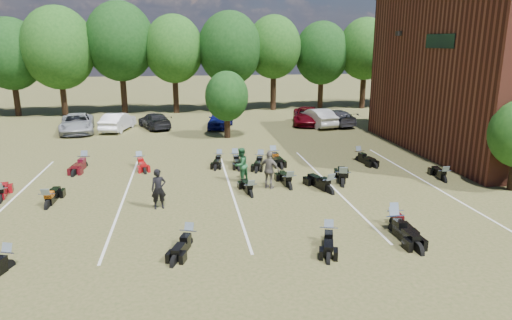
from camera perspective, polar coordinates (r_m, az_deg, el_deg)
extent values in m
plane|color=brown|center=(19.89, 6.46, -6.04)|extent=(160.00, 160.00, 0.00)
imported|color=white|center=(38.46, -16.89, 4.61)|extent=(2.52, 4.63, 1.45)
imported|color=#95979D|center=(38.63, -21.48, 4.29)|extent=(3.28, 5.64, 1.47)
imported|color=black|center=(38.71, -12.57, 4.82)|extent=(3.24, 4.76, 1.28)
imported|color=navy|center=(38.13, -4.46, 5.15)|extent=(2.66, 4.65, 1.49)
imported|color=#B9B9B4|center=(38.95, 7.60, 5.30)|extent=(2.57, 4.89, 1.53)
imported|color=#59050E|center=(39.88, 6.46, 5.49)|extent=(3.54, 5.66, 1.46)
imported|color=#3C3C41|center=(39.63, 9.80, 5.24)|extent=(2.97, 5.00, 1.36)
imported|color=black|center=(19.94, -12.08, -3.56)|extent=(0.70, 0.53, 1.75)
imported|color=#225B31|center=(23.25, -1.90, -0.60)|extent=(1.09, 1.08, 1.77)
imported|color=#625C54|center=(22.13, 1.69, -1.25)|extent=(1.15, 1.03, 1.87)
cube|color=black|center=(33.22, 17.41, 14.86)|extent=(0.30, 0.40, 0.30)
cube|color=black|center=(28.85, 21.99, 13.62)|extent=(0.06, 3.00, 0.80)
cylinder|color=black|center=(49.80, -27.75, 7.25)|extent=(0.58, 0.58, 4.08)
ellipsoid|color=#1E4C19|center=(49.56, -28.35, 12.16)|extent=(6.00, 6.00, 6.90)
cylinder|color=black|center=(48.44, -22.11, 7.69)|extent=(0.58, 0.58, 4.08)
ellipsoid|color=#1E4C19|center=(48.19, -22.60, 12.75)|extent=(6.00, 6.00, 6.90)
cylinder|color=black|center=(47.56, -16.18, 8.07)|extent=(0.57, 0.58, 4.08)
ellipsoid|color=#1E4C19|center=(47.30, -16.56, 13.24)|extent=(6.00, 6.00, 6.90)
cylinder|color=black|center=(47.19, -10.10, 8.37)|extent=(0.57, 0.58, 4.08)
ellipsoid|color=#1E4C19|center=(46.94, -10.33, 13.59)|extent=(6.00, 6.00, 6.90)
cylinder|color=black|center=(47.36, -3.97, 8.58)|extent=(0.58, 0.58, 4.08)
ellipsoid|color=#1E4C19|center=(47.10, -4.07, 13.78)|extent=(6.00, 6.00, 6.90)
cylinder|color=black|center=(48.04, 2.05, 8.69)|extent=(0.57, 0.58, 4.08)
ellipsoid|color=#1E4C19|center=(47.79, 2.09, 13.82)|extent=(6.00, 6.00, 6.90)
cylinder|color=black|center=(49.23, 7.84, 8.71)|extent=(0.57, 0.58, 4.08)
ellipsoid|color=#1E4C19|center=(48.99, 8.01, 13.71)|extent=(6.00, 6.00, 6.90)
cylinder|color=black|center=(50.89, 13.30, 8.65)|extent=(0.57, 0.58, 4.08)
ellipsoid|color=#1E4C19|center=(50.65, 13.59, 13.48)|extent=(6.00, 6.00, 6.90)
cylinder|color=black|center=(52.96, 18.38, 8.52)|extent=(0.58, 0.58, 4.08)
ellipsoid|color=#1E4C19|center=(52.73, 18.76, 13.15)|extent=(6.00, 6.00, 6.90)
cylinder|color=black|center=(55.41, 23.04, 8.34)|extent=(0.58, 0.58, 4.08)
ellipsoid|color=#1E4C19|center=(55.20, 23.49, 12.76)|extent=(6.00, 6.00, 6.90)
cylinder|color=black|center=(34.10, -3.62, 4.39)|extent=(0.24, 0.24, 1.90)
sphere|color=#1E4C19|center=(33.79, -3.68, 7.98)|extent=(3.20, 3.20, 3.20)
cube|color=silver|center=(23.44, -28.31, -4.52)|extent=(0.10, 14.00, 0.01)
cube|color=silver|center=(22.25, -16.07, -4.26)|extent=(0.10, 14.00, 0.01)
cube|color=silver|center=(22.15, -3.12, -3.77)|extent=(0.10, 14.00, 0.01)
cube|color=silver|center=(23.16, 9.30, -3.13)|extent=(0.10, 14.00, 0.01)
cube|color=silver|center=(25.14, 20.21, -2.44)|extent=(0.10, 14.00, 0.01)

